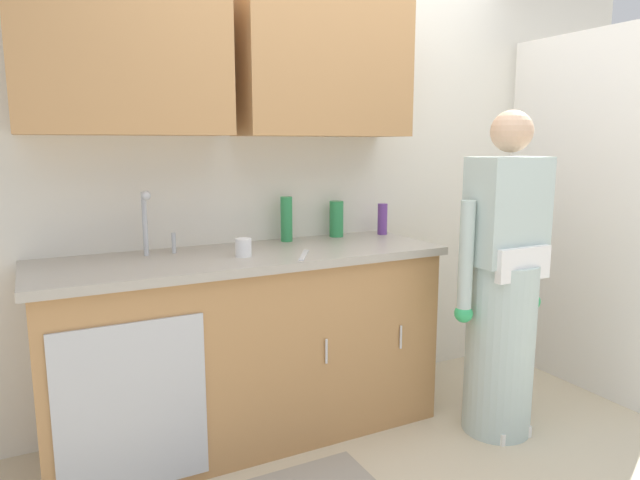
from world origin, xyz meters
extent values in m
plane|color=beige|center=(0.00, 0.00, 0.00)|extent=(9.00, 9.00, 0.00)
cube|color=silver|center=(0.00, 1.05, 1.35)|extent=(4.80, 0.10, 2.70)
cube|color=#B27F4C|center=(-1.04, 0.83, 1.85)|extent=(0.91, 0.34, 0.70)
cube|color=#B27F4C|center=(-0.05, 0.83, 1.85)|extent=(0.91, 0.34, 0.70)
cube|color=silver|center=(1.45, 0.40, 1.05)|extent=(0.04, 1.10, 2.10)
cube|color=#B27F4C|center=(-0.55, 0.70, 0.45)|extent=(1.90, 0.60, 0.90)
cube|color=#B7BABF|center=(-1.15, 0.39, 0.41)|extent=(0.60, 0.01, 0.72)
cylinder|color=silver|center=(-0.27, 0.39, 0.50)|extent=(0.01, 0.01, 0.12)
cylinder|color=silver|center=(0.16, 0.39, 0.50)|extent=(0.01, 0.01, 0.12)
cube|color=#A8A093|center=(-0.55, 0.70, 0.92)|extent=(1.96, 0.66, 0.04)
cube|color=#B7BABF|center=(-0.94, 0.70, 0.92)|extent=(0.50, 0.36, 0.03)
cylinder|color=#B7BABF|center=(-0.98, 0.85, 1.09)|extent=(0.02, 0.02, 0.30)
sphere|color=#B7BABF|center=(-0.98, 0.79, 1.23)|extent=(0.04, 0.04, 0.04)
cylinder|color=#B7BABF|center=(-0.85, 0.85, 0.99)|extent=(0.02, 0.02, 0.10)
cube|color=white|center=(0.60, 0.13, 0.03)|extent=(0.20, 0.26, 0.06)
cylinder|color=#B2C6C1|center=(0.60, 0.15, 0.44)|extent=(0.34, 0.34, 0.88)
cube|color=#B2C6C1|center=(0.60, 0.15, 1.14)|extent=(0.38, 0.22, 0.52)
sphere|color=#D4AA87|center=(0.60, 0.15, 1.52)|extent=(0.20, 0.20, 0.20)
cube|color=white|center=(0.60, 0.03, 0.90)|extent=(0.32, 0.04, 0.16)
cylinder|color=#B2C6C1|center=(0.37, 0.17, 0.93)|extent=(0.07, 0.07, 0.55)
sphere|color=#33B266|center=(0.37, 0.17, 0.65)|extent=(0.09, 0.09, 0.09)
cylinder|color=#B2C6C1|center=(0.83, 0.17, 0.93)|extent=(0.07, 0.07, 0.55)
sphere|color=#33B266|center=(0.83, 0.17, 0.65)|extent=(0.09, 0.09, 0.09)
cylinder|color=#2D8C4C|center=(-0.23, 0.91, 1.06)|extent=(0.06, 0.06, 0.24)
cylinder|color=#2D8C4C|center=(0.08, 0.92, 1.04)|extent=(0.08, 0.08, 0.20)
cylinder|color=#66388C|center=(0.36, 0.87, 1.03)|extent=(0.06, 0.06, 0.18)
cylinder|color=white|center=(-0.58, 0.62, 0.98)|extent=(0.08, 0.08, 0.09)
cube|color=silver|center=(-0.33, 0.51, 0.94)|extent=(0.15, 0.22, 0.01)
camera|label=1|loc=(-1.46, -1.85, 1.47)|focal=31.71mm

